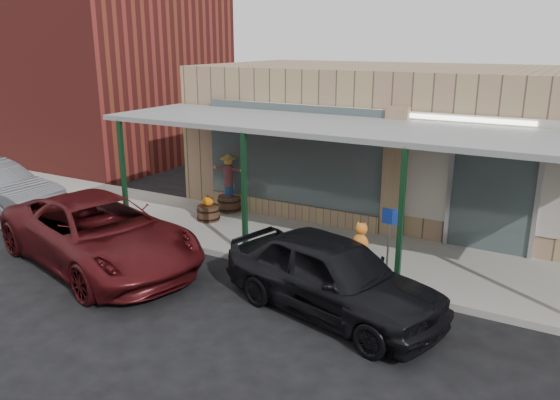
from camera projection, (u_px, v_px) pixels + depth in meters
The scene contains 10 objects.
ground at pixel (264, 319), 10.03m from camera, with size 120.00×120.00×0.00m, color black.
sidewalk at pixel (342, 251), 13.01m from camera, with size 40.00×3.20×0.15m, color gray.
storefront at pixel (405, 139), 16.25m from camera, with size 12.00×6.25×4.20m.
awning at pixel (346, 129), 12.15m from camera, with size 12.00×3.00×3.04m.
block_buildings_near at pixel (488, 82), 15.70m from camera, with size 61.00×8.00×8.00m.
barrel_scarecrow at pixel (229, 192), 15.73m from camera, with size 0.99×0.84×1.69m.
barrel_pumpkin at pixel (208, 211), 14.98m from camera, with size 0.79×0.79×0.72m.
handicap_sign at pixel (389, 235), 11.00m from camera, with size 0.32×0.05×1.55m.
parked_sedan at pixel (332, 275), 10.06m from camera, with size 4.70×2.81×1.61m.
car_maroon at pixel (99, 233), 12.22m from camera, with size 2.57×5.57×1.55m, color #490E11.
Camera 1 is at (4.70, -7.69, 4.92)m, focal length 35.00 mm.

